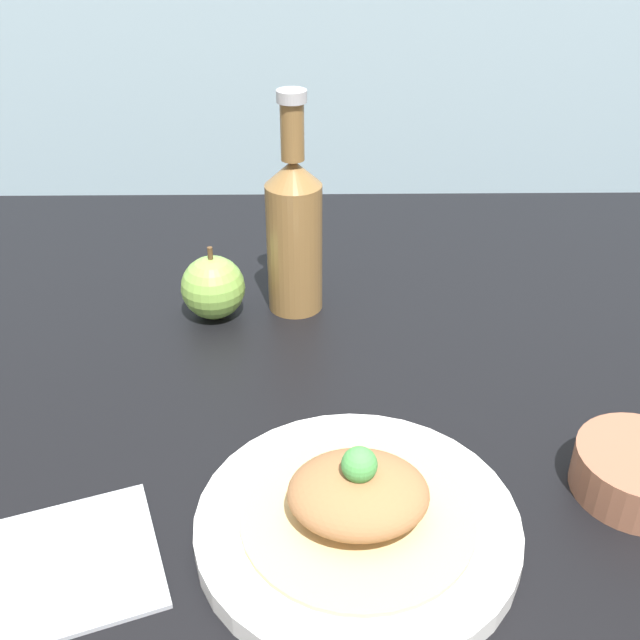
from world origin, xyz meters
TOP-DOWN VIEW (x-y plane):
  - ground_plane at (0.00, 0.00)cm, footprint 180.00×110.00cm
  - plate at (7.31, -17.93)cm, footprint 25.08×25.08cm
  - plated_food at (7.31, -17.93)cm, footprint 18.14×18.14cm
  - cider_bottle at (2.06, 17.33)cm, footprint 6.29×6.29cm
  - apple at (-7.22, 15.36)cm, footprint 7.27×7.27cm
  - napkin at (-14.81, -20.99)cm, footprint 17.62×16.78cm
  - dipping_bowl at (30.74, -13.40)cm, footprint 10.62×10.62cm

SIDE VIEW (x-z plane):
  - ground_plane at x=0.00cm, z-range -4.00..0.00cm
  - napkin at x=-14.81cm, z-range 0.00..0.80cm
  - plate at x=7.31cm, z-range 0.07..2.34cm
  - dipping_bowl at x=30.74cm, z-range 0.00..3.96cm
  - apple at x=-7.22cm, z-range -0.69..7.97cm
  - plated_food at x=7.31cm, z-range 0.57..7.26cm
  - cider_bottle at x=2.06cm, z-range -2.79..22.40cm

